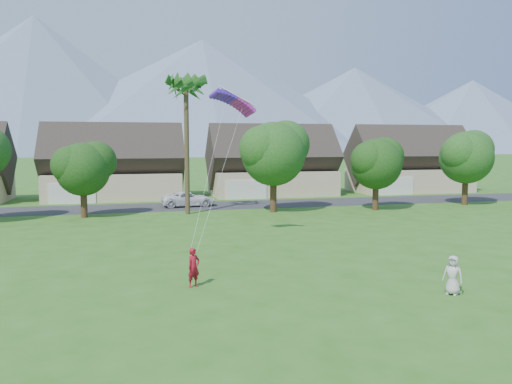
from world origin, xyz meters
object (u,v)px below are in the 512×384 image
object	(u,v)px
kite_flyer	(194,268)
parafoil_kite	(233,100)
watcher	(453,275)
parked_car	(188,199)

from	to	relation	value
kite_flyer	parafoil_kite	bearing A→B (deg)	36.19
kite_flyer	parafoil_kite	xyz separation A→B (m)	(3.75, 9.69, 8.36)
watcher	parafoil_kite	bearing A→B (deg)	168.97
parked_car	parafoil_kite	distance (m)	20.86
watcher	parafoil_kite	size ratio (longest dim) A/B	0.53
parked_car	parafoil_kite	size ratio (longest dim) A/B	1.70
kite_flyer	parked_car	size ratio (longest dim) A/B	0.33
kite_flyer	parafoil_kite	size ratio (longest dim) A/B	0.56
kite_flyer	parafoil_kite	distance (m)	13.33
kite_flyer	watcher	size ratio (longest dim) A/B	1.05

